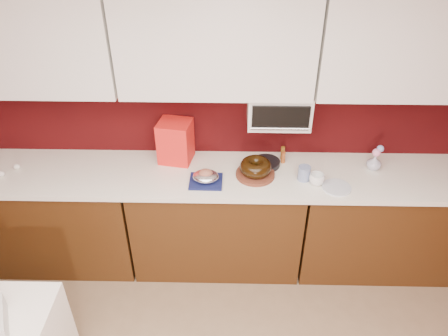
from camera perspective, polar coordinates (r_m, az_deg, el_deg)
ceiling at (r=0.82m, az=-7.18°, el=11.77°), size 4.00×4.50×0.02m
wall_back at (r=3.38m, az=-0.85°, el=7.20°), size 4.00×0.02×2.50m
base_cabinet_left at (r=3.87m, az=-21.16°, el=-6.08°), size 1.31×0.58×0.86m
base_cabinet_center at (r=3.59m, az=-0.91°, el=-6.82°), size 1.31×0.58×0.86m
base_cabinet_right at (r=3.79m, az=19.82°, el=-6.72°), size 1.31×0.58×0.86m
countertop at (r=3.31m, az=-0.98°, el=-0.99°), size 4.00×0.62×0.04m
upper_cabinet_left at (r=3.32m, az=-25.56°, el=14.63°), size 1.31×0.33×0.70m
upper_cabinet_center at (r=2.99m, az=-1.07°, el=15.96°), size 1.31×0.33×0.70m
upper_cabinet_right at (r=3.23m, az=24.17°, el=14.45°), size 1.31×0.33×0.70m
toaster_oven at (r=3.21m, az=7.17°, el=7.84°), size 0.45×0.30×0.25m
toaster_oven_door at (r=3.07m, az=7.41°, el=6.49°), size 0.40×0.02×0.18m
toaster_oven_handle at (r=3.09m, az=7.33°, el=5.13°), size 0.42×0.02×0.02m
cake_base at (r=3.28m, az=4.10°, el=-0.81°), size 0.34×0.34×0.03m
bundt_cake at (r=3.24m, az=4.15°, el=0.15°), size 0.26×0.26×0.10m
navy_towel at (r=3.20m, az=-2.38°, el=-1.75°), size 0.24×0.21×0.02m
foil_ham_nest at (r=3.18m, az=-2.40°, el=-1.09°), size 0.21×0.18×0.07m
roasted_ham at (r=3.16m, az=-2.41°, el=-0.72°), size 0.11×0.10×0.07m
pandoro_box at (r=3.39m, az=-6.35°, el=3.49°), size 0.28×0.26×0.33m
dark_pan at (r=3.40m, az=5.54°, el=0.65°), size 0.22×0.22×0.04m
coffee_mug at (r=3.23m, az=12.04°, el=-1.31°), size 0.12×0.12×0.11m
blue_jar at (r=3.26m, az=10.42°, el=-0.67°), size 0.10×0.10×0.11m
flower_vase at (r=3.50m, az=19.04°, el=0.80°), size 0.11×0.11×0.13m
flower_pink at (r=3.46m, az=19.29°, el=1.92°), size 0.06×0.06×0.06m
flower_blue at (r=3.47m, az=19.75°, el=2.39°), size 0.05×0.05×0.05m
china_plate at (r=3.25m, az=14.49°, el=-2.47°), size 0.25×0.25×0.01m
amber_bottle at (r=3.42m, az=7.75°, el=1.38°), size 0.04×0.04×0.10m
egg_left at (r=3.66m, az=-27.13°, el=-0.68°), size 0.06×0.05×0.04m
egg_right at (r=3.70m, az=-25.46°, el=0.19°), size 0.06×0.05×0.04m
amber_bottle_tall at (r=3.47m, az=7.67°, el=1.97°), size 0.04×0.04×0.11m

